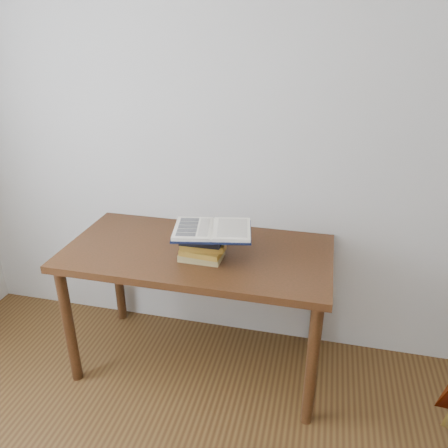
# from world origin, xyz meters

# --- Properties ---
(desk) EXTENTS (1.45, 0.72, 0.78)m
(desk) POSITION_xyz_m (-0.09, 1.38, 0.68)
(desk) COLOR #4A2412
(desk) RESTS_ON ground
(book_stack) EXTENTS (0.26, 0.20, 0.16)m
(book_stack) POSITION_xyz_m (-0.04, 1.30, 0.86)
(book_stack) COLOR olive
(book_stack) RESTS_ON desk
(open_book) EXTENTS (0.44, 0.34, 0.03)m
(open_book) POSITION_xyz_m (0.02, 1.29, 0.95)
(open_book) COLOR black
(open_book) RESTS_ON book_stack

